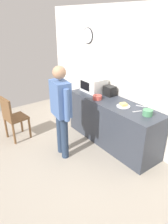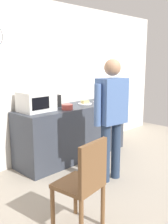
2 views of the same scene
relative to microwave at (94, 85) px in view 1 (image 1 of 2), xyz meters
The scene contains 12 objects.
ground_plane 1.83m from the microwave, 59.81° to the right, with size 6.00×6.00×0.00m, color #9E9384.
back_wall 0.85m from the microwave, 22.26° to the left, with size 5.40×0.13×2.60m.
kitchen_counter 0.91m from the microwave, ahead, with size 2.06×0.62×0.90m, color #333842.
microwave is the anchor object (origin of this frame).
sandwich_plate 0.97m from the microwave, ahead, with size 0.24×0.24×0.07m.
salad_bowl 1.45m from the microwave, ahead, with size 0.16×0.16×0.10m, color #4C8E60.
cereal_bowl 0.48m from the microwave, 30.03° to the right, with size 0.18×0.18×0.08m, color #C64C42.
toaster 0.41m from the microwave, 14.60° to the left, with size 0.22×0.18×0.20m, color black.
fork_utensil 1.16m from the microwave, ahead, with size 0.17×0.02×0.01m, color silver.
spoon_utensil 1.26m from the microwave, ahead, with size 0.17×0.02×0.01m, color silver.
person_standing 1.18m from the microwave, 67.29° to the right, with size 0.59×0.29×1.68m.
wooden_chair 1.80m from the microwave, 110.83° to the right, with size 0.45×0.45×0.94m.
Camera 1 is at (2.55, -1.41, 2.39)m, focal length 33.41 mm.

